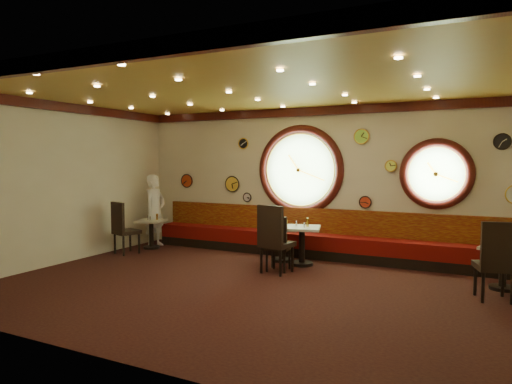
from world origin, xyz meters
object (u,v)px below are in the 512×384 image
condiment_d_pepper (508,244)px  condiment_a_pepper (150,218)px  condiment_b_bottle (287,223)px  condiment_c_pepper (304,225)px  condiment_a_bottle (157,217)px  waiter (155,210)px  table_d (503,262)px  condiment_a_salt (148,218)px  table_c (302,241)px  table_a (151,231)px  condiment_d_salt (499,243)px  chair_a (122,224)px  chair_c (274,235)px  chair_d (497,256)px  condiment_b_pepper (285,225)px  chair_b (277,240)px  table_b (282,240)px  condiment_d_bottle (512,242)px  condiment_c_salt (296,224)px  condiment_b_salt (282,225)px

condiment_d_pepper → condiment_a_pepper: bearing=178.6°
condiment_d_pepper → condiment_b_bottle: 3.99m
condiment_c_pepper → condiment_a_bottle: condiment_c_pepper is taller
waiter → condiment_d_pepper: bearing=-94.1°
table_d → condiment_a_salt: bearing=178.6°
table_c → condiment_c_pepper: bearing=-42.7°
table_a → condiment_d_salt: bearing=-1.4°
condiment_a_bottle → waiter: bearing=138.9°
chair_a → condiment_d_pepper: chair_a is taller
chair_a → chair_c: (3.68, -0.09, 0.06)m
waiter → table_d: bearing=-93.9°
condiment_d_pepper → condiment_d_salt: bearing=159.7°
chair_d → condiment_a_salt: size_ratio=7.23×
condiment_a_salt → condiment_c_pepper: condiment_c_pepper is taller
condiment_a_bottle → chair_d: bearing=-8.6°
condiment_a_pepper → condiment_b_pepper: (3.33, 0.19, 0.03)m
table_a → chair_a: 0.85m
chair_d → condiment_c_pepper: (-3.29, 0.87, 0.13)m
chair_a → chair_b: (3.66, 0.09, -0.07)m
condiment_a_salt → condiment_a_pepper: (0.09, -0.04, -0.01)m
table_c → table_d: size_ratio=1.11×
table_b → condiment_a_pepper: 3.29m
chair_c → condiment_d_pepper: (3.75, 0.68, 0.02)m
condiment_d_salt → table_d: bearing=-7.3°
condiment_d_salt → waiter: (-7.27, 0.44, 0.12)m
table_a → table_d: bearing=-1.4°
table_b → condiment_a_salt: size_ratio=7.77×
condiment_a_salt → condiment_a_bottle: 0.21m
condiment_b_pepper → condiment_a_pepper: bearing=-176.8°
table_b → chair_c: size_ratio=1.02×
table_a → condiment_a_salt: bearing=-177.9°
condiment_b_pepper → condiment_d_pepper: (3.96, -0.36, -0.00)m
table_d → chair_b: 3.75m
condiment_b_bottle → condiment_d_bottle: size_ratio=1.05×
table_c → condiment_a_bottle: size_ratio=6.05×
chair_d → condiment_c_salt: chair_d is taller
table_a → chair_b: size_ratio=1.18×
chair_d → condiment_c_salt: (-3.48, 0.93, 0.14)m
table_a → condiment_d_pepper: size_ratio=8.17×
condiment_c_salt → table_c: bearing=2.8°
table_b → condiment_d_bottle: (4.08, -0.21, 0.33)m
condiment_b_salt → condiment_a_bottle: condiment_a_bottle is taller
table_a → condiment_d_bottle: size_ratio=5.10×
table_a → table_b: (3.28, 0.12, 0.02)m
condiment_d_bottle → condiment_a_bottle: bearing=178.4°
condiment_c_salt → condiment_b_pepper: 0.36m
table_d → waiter: 7.36m
chair_a → condiment_b_pepper: size_ratio=8.35×
chair_a → waiter: size_ratio=0.41×
table_b → condiment_c_salt: bearing=-21.9°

